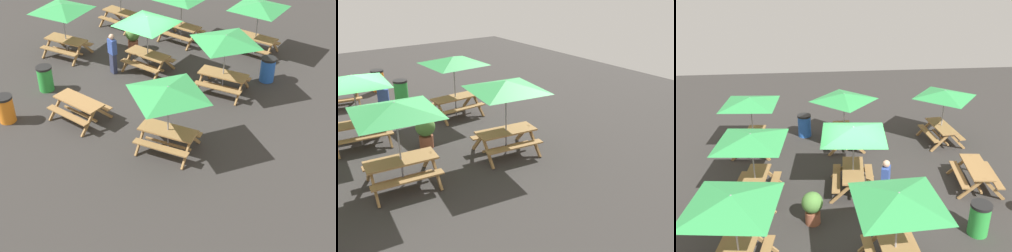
% 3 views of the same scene
% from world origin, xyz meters
% --- Properties ---
extents(ground_plane, '(30.10, 30.10, 0.00)m').
position_xyz_m(ground_plane, '(0.00, 0.00, 0.00)').
color(ground_plane, '#33302D').
rests_on(ground_plane, ground).
extents(picnic_table_0, '(2.10, 2.10, 2.34)m').
position_xyz_m(picnic_table_0, '(3.40, 0.23, 1.99)').
color(picnic_table_0, olive).
rests_on(picnic_table_0, ground).
extents(picnic_table_1, '(2.17, 2.17, 2.34)m').
position_xyz_m(picnic_table_1, '(3.38, -3.86, 1.99)').
color(picnic_table_1, olive).
rests_on(picnic_table_1, ground).
extents(picnic_table_2, '(2.81, 2.81, 2.34)m').
position_xyz_m(picnic_table_2, '(-3.33, 3.41, 1.99)').
color(picnic_table_2, olive).
rests_on(picnic_table_2, ground).
extents(picnic_table_3, '(2.81, 2.81, 2.34)m').
position_xyz_m(picnic_table_3, '(-0.08, 3.40, 1.99)').
color(picnic_table_3, olive).
rests_on(picnic_table_3, ground).
extents(picnic_table_4, '(1.96, 1.73, 0.81)m').
position_xyz_m(picnic_table_4, '(-0.08, -3.88, 0.56)').
color(picnic_table_4, olive).
rests_on(picnic_table_4, ground).
extents(picnic_table_5, '(2.83, 2.83, 2.34)m').
position_xyz_m(picnic_table_5, '(-3.60, -0.31, 1.99)').
color(picnic_table_5, olive).
rests_on(picnic_table_5, ground).
extents(picnic_table_6, '(2.81, 2.81, 2.34)m').
position_xyz_m(picnic_table_6, '(0.11, 0.26, 1.99)').
color(picnic_table_6, olive).
rests_on(picnic_table_6, ground).
extents(picnic_table_7, '(2.82, 2.82, 2.34)m').
position_xyz_m(picnic_table_7, '(3.29, 3.86, 1.99)').
color(picnic_table_7, olive).
rests_on(picnic_table_7, ground).
extents(trash_bin_green, '(0.59, 0.59, 0.98)m').
position_xyz_m(trash_bin_green, '(-2.43, -2.95, 0.49)').
color(trash_bin_green, green).
rests_on(trash_bin_green, ground).
extents(trash_bin_blue, '(0.59, 0.59, 0.98)m').
position_xyz_m(trash_bin_blue, '(4.57, 1.85, 0.49)').
color(trash_bin_blue, blue).
rests_on(trash_bin_blue, ground).
extents(potted_plant_0, '(0.62, 0.62, 1.02)m').
position_xyz_m(potted_plant_0, '(-1.51, 1.63, 0.58)').
color(potted_plant_0, '#935138').
rests_on(potted_plant_0, ground).
extents(person_standing, '(0.42, 0.34, 1.67)m').
position_xyz_m(person_standing, '(-0.99, -0.59, 0.89)').
color(person_standing, '#2D334C').
rests_on(person_standing, ground).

